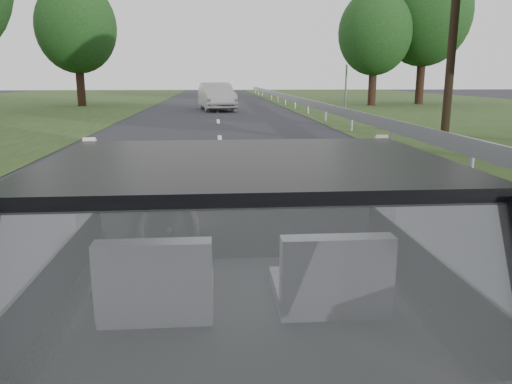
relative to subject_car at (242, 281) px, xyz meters
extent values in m
cube|color=black|center=(0.00, 0.00, 0.00)|extent=(1.80, 4.00, 1.45)
cube|color=black|center=(0.00, 0.62, 0.12)|extent=(1.58, 0.45, 0.30)
cube|color=#222128|center=(-0.40, -0.29, 0.16)|extent=(0.50, 0.72, 0.42)
cube|color=#222128|center=(0.40, -0.29, 0.16)|extent=(0.50, 0.72, 0.42)
torus|color=black|center=(-0.40, 0.33, 0.20)|extent=(0.36, 0.36, 0.04)
ellipsoid|color=#98989D|center=(0.20, 0.67, 0.35)|extent=(0.52, 0.19, 0.23)
cube|color=#A2A5A8|center=(4.30, 10.00, -0.15)|extent=(0.05, 90.00, 0.32)
imported|color=silver|center=(-0.02, 25.27, 0.01)|extent=(2.38, 4.70, 1.48)
cube|color=#0F4416|center=(6.39, 22.43, 0.46)|extent=(0.31, 0.94, 2.36)
cylinder|color=black|center=(6.40, 11.32, 2.88)|extent=(0.27, 0.27, 7.21)
camera|label=1|loc=(-0.12, -2.43, 1.04)|focal=35.00mm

